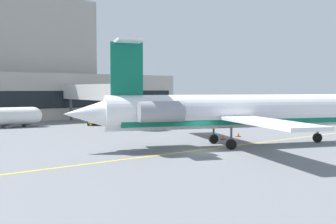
{
  "coord_description": "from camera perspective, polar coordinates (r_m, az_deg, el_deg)",
  "views": [
    {
      "loc": [
        -22.79,
        -24.75,
        5.32
      ],
      "look_at": [
        1.35,
        6.9,
        3.0
      ],
      "focal_mm": 42.61,
      "sensor_mm": 36.0,
      "label": 1
    }
  ],
  "objects": [
    {
      "name": "fuel_tank",
      "position": [
        58.89,
        -20.93,
        -0.56
      ],
      "size": [
        6.94,
        3.18,
        2.78
      ],
      "color": "white",
      "rests_on": "ground"
    },
    {
      "name": "pushback_tractor",
      "position": [
        60.27,
        -10.2,
        -0.9
      ],
      "size": [
        3.83,
        4.43,
        1.99
      ],
      "color": "#E5B20C",
      "rests_on": "ground"
    },
    {
      "name": "safety_cone_bravo",
      "position": [
        45.1,
        10.01,
        -3.17
      ],
      "size": [
        0.47,
        0.47,
        0.55
      ],
      "color": "orange",
      "rests_on": "ground"
    },
    {
      "name": "jet_bridge_east",
      "position": [
        60.01,
        -9.93,
        2.76
      ],
      "size": [
        2.4,
        21.45,
        6.14
      ],
      "color": "silver",
      "rests_on": "ground"
    },
    {
      "name": "ground",
      "position": [
        34.07,
        5.27,
        -5.75
      ],
      "size": [
        120.0,
        120.0,
        0.11
      ],
      "color": "slate"
    },
    {
      "name": "safety_cone_alpha",
      "position": [
        42.29,
        7.85,
        -3.58
      ],
      "size": [
        0.47,
        0.47,
        0.55
      ],
      "color": "orange",
      "rests_on": "ground"
    },
    {
      "name": "terminal_building",
      "position": [
        74.08,
        -21.92,
        5.38
      ],
      "size": [
        61.17,
        12.24,
        21.77
      ],
      "color": "#ADA89E",
      "rests_on": "ground"
    },
    {
      "name": "regional_jet",
      "position": [
        37.3,
        8.72,
        0.04
      ],
      "size": [
        29.11,
        24.38,
        9.4
      ],
      "color": "white",
      "rests_on": "ground"
    }
  ]
}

